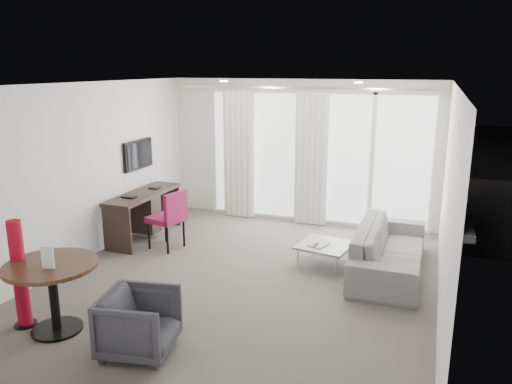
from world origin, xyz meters
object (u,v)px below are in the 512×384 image
(desk_chair, at_px, (166,219))
(round_table, at_px, (54,297))
(tub_armchair, at_px, (139,323))
(desk, at_px, (144,215))
(red_lamp, at_px, (20,274))
(sofa, at_px, (390,249))
(rattan_chair_a, at_px, (349,188))
(coffee_table, at_px, (325,255))
(rattan_chair_b, at_px, (434,186))

(desk_chair, height_order, round_table, desk_chair)
(round_table, bearing_deg, tub_armchair, -2.88)
(desk, height_order, red_lamp, red_lamp)
(red_lamp, xyz_separation_m, tub_armchair, (1.51, -0.03, -0.29))
(desk, bearing_deg, desk_chair, -28.30)
(sofa, height_order, rattan_chair_a, rattan_chair_a)
(desk_chair, bearing_deg, coffee_table, 15.58)
(desk, distance_m, red_lamp, 3.06)
(round_table, relative_size, sofa, 0.43)
(coffee_table, bearing_deg, round_table, -129.77)
(rattan_chair_b, bearing_deg, red_lamp, -106.76)
(desk, relative_size, tub_armchair, 2.33)
(desk, xyz_separation_m, rattan_chair_b, (4.55, 3.75, 0.02))
(coffee_table, bearing_deg, rattan_chair_a, 93.84)
(red_lamp, distance_m, rattan_chair_a, 6.68)
(red_lamp, bearing_deg, sofa, 38.82)
(round_table, height_order, coffee_table, round_table)
(desk, relative_size, sofa, 0.73)
(coffee_table, bearing_deg, rattan_chair_b, 69.97)
(tub_armchair, bearing_deg, round_table, 77.15)
(red_lamp, bearing_deg, rattan_chair_b, 58.21)
(red_lamp, height_order, sofa, red_lamp)
(desk, xyz_separation_m, sofa, (4.02, -0.08, -0.06))
(tub_armchair, xyz_separation_m, sofa, (2.16, 2.98, 0.01))
(desk_chair, height_order, tub_armchair, desk_chair)
(tub_armchair, bearing_deg, rattan_chair_a, -19.50)
(coffee_table, xyz_separation_m, sofa, (0.90, 0.09, 0.17))
(round_table, xyz_separation_m, red_lamp, (-0.41, -0.03, 0.22))
(sofa, xyz_separation_m, rattan_chair_a, (-1.12, 3.21, 0.05))
(red_lamp, relative_size, tub_armchair, 1.73)
(rattan_chair_a, bearing_deg, coffee_table, -78.28)
(red_lamp, distance_m, tub_armchair, 1.54)
(round_table, xyz_separation_m, tub_armchair, (1.10, -0.06, -0.07))
(desk, relative_size, coffee_table, 2.32)
(round_table, bearing_deg, coffee_table, 50.23)
(tub_armchair, xyz_separation_m, coffee_table, (1.26, 2.89, -0.16))
(red_lamp, bearing_deg, round_table, 4.01)
(red_lamp, relative_size, rattan_chair_b, 1.49)
(tub_armchair, bearing_deg, sofa, -45.87)
(desk, distance_m, desk_chair, 0.69)
(desk, xyz_separation_m, tub_armchair, (1.86, -3.06, -0.07))
(tub_armchair, bearing_deg, red_lamp, 79.03)
(coffee_table, relative_size, rattan_chair_a, 0.93)
(desk, xyz_separation_m, round_table, (0.77, -3.01, 0.01))
(red_lamp, bearing_deg, desk_chair, 84.73)
(round_table, height_order, rattan_chair_a, round_table)
(red_lamp, distance_m, sofa, 4.72)
(red_lamp, height_order, rattan_chair_b, red_lamp)
(tub_armchair, distance_m, rattan_chair_b, 7.32)
(desk_chair, height_order, sofa, desk_chair)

